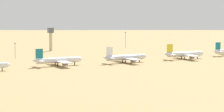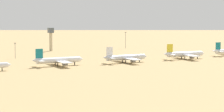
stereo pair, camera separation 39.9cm
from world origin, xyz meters
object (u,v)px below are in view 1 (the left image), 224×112
(light_pole_west, at_px, (125,39))
(light_pole_east, at_px, (15,49))
(parked_jet_teal_1, at_px, (58,60))
(parked_jet_white_2, at_px, (125,57))
(parked_jet_yellow_3, at_px, (184,54))
(control_tower, at_px, (51,37))

(light_pole_west, relative_size, light_pole_east, 1.33)
(parked_jet_teal_1, bearing_deg, parked_jet_white_2, -4.42)
(parked_jet_yellow_3, relative_size, light_pole_east, 2.99)
(light_pole_west, bearing_deg, parked_jet_teal_1, -138.97)
(parked_jet_teal_1, distance_m, light_pole_west, 173.80)
(light_pole_east, bearing_deg, control_tower, 44.21)
(parked_jet_white_2, xyz_separation_m, light_pole_west, (75.94, 121.56, 5.95))
(parked_jet_white_2, height_order, control_tower, control_tower)
(parked_jet_teal_1, height_order, parked_jet_white_2, parked_jet_teal_1)
(parked_jet_yellow_3, xyz_separation_m, light_pole_east, (-123.78, 79.51, 3.59))
(light_pole_west, xyz_separation_m, light_pole_east, (-140.96, -43.78, -2.31))
(light_pole_west, bearing_deg, control_tower, 172.41)
(parked_jet_teal_1, bearing_deg, control_tower, 72.95)
(parked_jet_teal_1, relative_size, parked_jet_white_2, 1.02)
(light_pole_east, bearing_deg, light_pole_west, 17.26)
(parked_jet_white_2, bearing_deg, parked_jet_yellow_3, 0.28)
(parked_jet_teal_1, distance_m, parked_jet_white_2, 55.61)
(parked_jet_white_2, height_order, light_pole_east, light_pole_east)
(parked_jet_teal_1, height_order, parked_jet_yellow_3, parked_jet_teal_1)
(parked_jet_teal_1, bearing_deg, light_pole_west, 44.40)
(control_tower, bearing_deg, parked_jet_teal_1, -110.42)
(parked_jet_yellow_3, distance_m, light_pole_west, 124.62)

